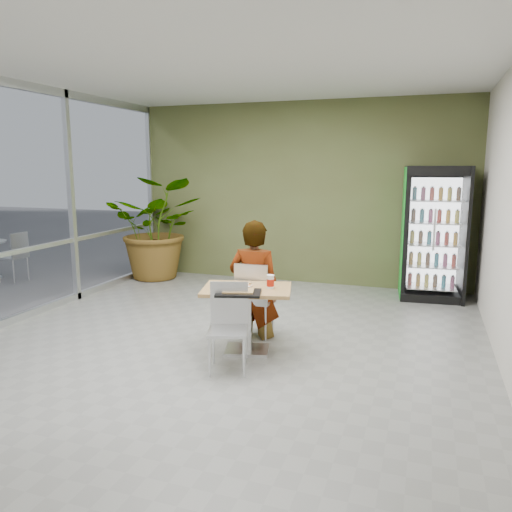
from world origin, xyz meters
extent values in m
plane|color=slate|center=(0.00, 0.00, 0.00)|extent=(7.00, 7.00, 0.00)
cube|color=tan|center=(0.34, -0.11, 0.73)|extent=(1.11, 0.89, 0.04)
cylinder|color=silver|center=(0.34, -0.11, 0.36)|extent=(0.10, 0.10, 0.71)
cube|color=silver|center=(0.34, -0.11, 0.02)|extent=(0.56, 0.49, 0.04)
cube|color=silver|center=(0.24, 0.48, 0.44)|extent=(0.43, 0.43, 0.03)
cube|color=silver|center=(0.25, 0.28, 0.69)|extent=(0.41, 0.05, 0.49)
cylinder|color=silver|center=(0.41, 0.66, 0.22)|extent=(0.02, 0.02, 0.44)
cylinder|color=silver|center=(0.06, 0.65, 0.22)|extent=(0.02, 0.02, 0.44)
cylinder|color=silver|center=(0.43, 0.31, 0.22)|extent=(0.02, 0.02, 0.44)
cylinder|color=silver|center=(0.07, 0.29, 0.22)|extent=(0.02, 0.02, 0.44)
cube|color=silver|center=(0.34, -0.67, 0.42)|extent=(0.50, 0.50, 0.03)
cube|color=silver|center=(0.29, -0.49, 0.66)|extent=(0.39, 0.14, 0.47)
cylinder|color=silver|center=(0.23, -0.88, 0.21)|extent=(0.02, 0.02, 0.42)
cylinder|color=silver|center=(0.55, -0.78, 0.21)|extent=(0.02, 0.02, 0.42)
cylinder|color=silver|center=(0.13, -0.56, 0.21)|extent=(0.02, 0.02, 0.42)
cylinder|color=silver|center=(0.45, -0.46, 0.21)|extent=(0.02, 0.02, 0.42)
imported|color=black|center=(0.24, 0.43, 0.58)|extent=(0.66, 0.44, 1.75)
cylinder|color=white|center=(0.27, -0.05, 0.76)|extent=(0.22, 0.22, 0.01)
cylinder|color=white|center=(0.60, -0.06, 0.82)|extent=(0.08, 0.08, 0.14)
cylinder|color=red|center=(0.60, -0.06, 0.82)|extent=(0.08, 0.08, 0.08)
cylinder|color=white|center=(0.60, -0.06, 0.90)|extent=(0.09, 0.09, 0.01)
cube|color=white|center=(0.10, -0.25, 0.76)|extent=(0.18, 0.18, 0.02)
cube|color=black|center=(0.36, -0.41, 0.76)|extent=(0.54, 0.45, 0.03)
cube|color=black|center=(2.31, 3.05, 1.04)|extent=(1.00, 0.81, 2.09)
cube|color=green|center=(1.83, 3.05, 1.04)|extent=(0.07, 0.71, 2.05)
cube|color=silver|center=(2.31, 2.69, 1.06)|extent=(0.75, 0.08, 1.67)
imported|color=#2D6829|center=(-2.53, 2.94, 0.95)|extent=(2.06, 1.91, 1.90)
camera|label=1|loc=(2.20, -5.18, 2.09)|focal=35.00mm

